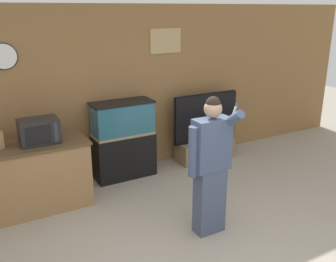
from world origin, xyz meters
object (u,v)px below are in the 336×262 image
(counter_island, at_px, (31,177))
(microwave, at_px, (39,131))
(tv_on_stand, at_px, (205,141))
(aquarium_on_stand, at_px, (123,140))
(person_standing, at_px, (210,165))

(counter_island, distance_m, microwave, 0.63)
(counter_island, bearing_deg, tv_on_stand, 6.26)
(microwave, bearing_deg, aquarium_on_stand, 16.51)
(aquarium_on_stand, distance_m, tv_on_stand, 1.53)
(counter_island, height_order, microwave, microwave)
(counter_island, distance_m, person_standing, 2.35)
(counter_island, height_order, tv_on_stand, tv_on_stand)
(counter_island, height_order, person_standing, person_standing)
(counter_island, bearing_deg, aquarium_on_stand, 14.06)
(counter_island, xyz_separation_m, aquarium_on_stand, (1.45, 0.36, 0.15))
(microwave, bearing_deg, person_standing, -44.79)
(microwave, distance_m, person_standing, 2.19)
(microwave, relative_size, tv_on_stand, 0.39)
(counter_island, xyz_separation_m, person_standing, (1.71, -1.56, 0.40))
(counter_island, relative_size, person_standing, 0.90)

